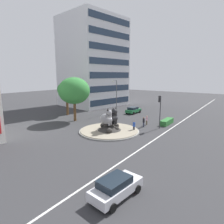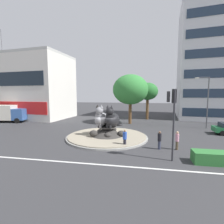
# 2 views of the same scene
# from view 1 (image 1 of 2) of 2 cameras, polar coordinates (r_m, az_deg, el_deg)

# --- Properties ---
(ground_plane) EXTENTS (160.00, 160.00, 0.00)m
(ground_plane) POSITION_cam_1_polar(r_m,az_deg,el_deg) (30.91, -0.84, -5.78)
(ground_plane) COLOR #333335
(lane_centreline) EXTENTS (112.00, 0.20, 0.01)m
(lane_centreline) POSITION_cam_1_polar(r_m,az_deg,el_deg) (27.37, 12.05, -8.25)
(lane_centreline) COLOR silver
(lane_centreline) RESTS_ON ground
(roundabout_island) EXTENTS (9.52, 9.52, 1.33)m
(roundabout_island) POSITION_cam_1_polar(r_m,az_deg,el_deg) (30.80, -0.83, -5.04)
(roundabout_island) COLOR gray
(roundabout_island) RESTS_ON ground
(cat_statue_grey) EXTENTS (1.93, 2.64, 2.61)m
(cat_statue_grey) POSITION_cam_1_polar(r_m,az_deg,el_deg) (29.78, -1.56, -1.89)
(cat_statue_grey) COLOR gray
(cat_statue_grey) RESTS_ON roundabout_island
(cat_statue_black) EXTENTS (2.33, 2.68, 2.60)m
(cat_statue_black) POSITION_cam_1_polar(r_m,az_deg,el_deg) (30.70, 0.23, -1.50)
(cat_statue_black) COLOR black
(cat_statue_black) RESTS_ON roundabout_island
(traffic_light_mast) EXTENTS (0.71, 0.53, 5.51)m
(traffic_light_mast) POSITION_cam_1_polar(r_m,az_deg,el_deg) (32.74, 13.92, 2.05)
(traffic_light_mast) COLOR #2D2D33
(traffic_light_mast) RESTS_ON ground
(office_tower) EXTENTS (17.79, 16.47, 24.66)m
(office_tower) POSITION_cam_1_polar(r_m,az_deg,el_deg) (58.08, -5.56, 14.27)
(office_tower) COLOR silver
(office_tower) RESTS_ON ground
(clipped_hedge_strip) EXTENTS (4.10, 1.20, 0.90)m
(clipped_hedge_strip) POSITION_cam_1_polar(r_m,az_deg,el_deg) (36.69, 15.87, -2.79)
(clipped_hedge_strip) COLOR #2D7033
(clipped_hedge_strip) RESTS_ON ground
(broadleaf_tree_behind_island) EXTENTS (4.08, 4.08, 7.42)m
(broadleaf_tree_behind_island) POSITION_cam_1_polar(r_m,az_deg,el_deg) (43.98, -13.24, 6.37)
(broadleaf_tree_behind_island) COLOR brown
(broadleaf_tree_behind_island) RESTS_ON ground
(second_tree_near_tower) EXTENTS (6.01, 6.01, 8.47)m
(second_tree_near_tower) POSITION_cam_1_polar(r_m,az_deg,el_deg) (37.77, -11.15, 6.18)
(second_tree_near_tower) COLOR brown
(second_tree_near_tower) RESTS_ON ground
(streetlight_arm) EXTENTS (2.07, 0.44, 7.67)m
(streetlight_arm) POSITION_cam_1_polar(r_m,az_deg,el_deg) (45.28, 1.23, 5.25)
(streetlight_arm) COLOR #4C4C51
(streetlight_arm) RESTS_ON ground
(pedestrian_black_shirt) EXTENTS (0.35, 0.35, 1.72)m
(pedestrian_black_shirt) POSITION_cam_1_polar(r_m,az_deg,el_deg) (33.76, 9.32, -2.88)
(pedestrian_black_shirt) COLOR #33384C
(pedestrian_black_shirt) RESTS_ON ground
(pedestrian_pink_shirt) EXTENTS (0.31, 0.31, 1.73)m
(pedestrian_pink_shirt) POSITION_cam_1_polar(r_m,az_deg,el_deg) (35.23, 10.23, -2.31)
(pedestrian_pink_shirt) COLOR brown
(pedestrian_pink_shirt) RESTS_ON ground
(pedestrian_blue_shirt) EXTENTS (0.39, 0.39, 1.71)m
(pedestrian_blue_shirt) POSITION_cam_1_polar(r_m,az_deg,el_deg) (31.02, 6.51, -4.07)
(pedestrian_blue_shirt) COLOR black
(pedestrian_blue_shirt) RESTS_ON ground
(sedan_on_far_lane) EXTENTS (4.48, 2.41, 1.58)m
(sedan_on_far_lane) POSITION_cam_1_polar(r_m,az_deg,el_deg) (15.13, 1.19, -21.23)
(sedan_on_far_lane) COLOR silver
(sedan_on_far_lane) RESTS_ON ground
(hatchback_near_shophouse) EXTENTS (4.33, 2.24, 1.51)m
(hatchback_near_shophouse) POSITION_cam_1_polar(r_m,az_deg,el_deg) (45.48, 6.31, 0.61)
(hatchback_near_shophouse) COLOR #1E6B38
(hatchback_near_shophouse) RESTS_ON ground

